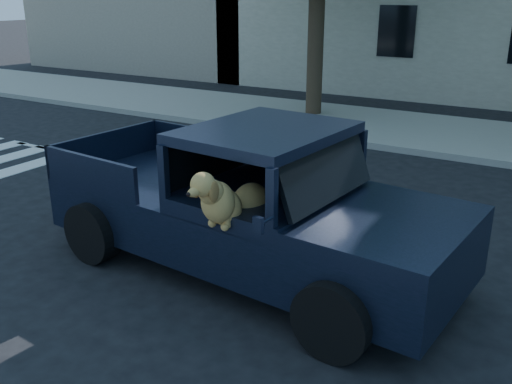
% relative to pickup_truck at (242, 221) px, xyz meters
% --- Properties ---
extents(ground, '(120.00, 120.00, 0.00)m').
position_rel_pickup_truck_xyz_m(ground, '(0.76, -0.71, -0.65)').
color(ground, black).
rests_on(ground, ground).
extents(far_sidewalk, '(60.00, 4.00, 0.15)m').
position_rel_pickup_truck_xyz_m(far_sidewalk, '(0.76, 8.49, -0.57)').
color(far_sidewalk, gray).
rests_on(far_sidewalk, ground).
extents(lane_stripes, '(21.60, 0.14, 0.01)m').
position_rel_pickup_truck_xyz_m(lane_stripes, '(2.76, 2.69, -0.64)').
color(lane_stripes, silver).
rests_on(lane_stripes, ground).
extents(pickup_truck, '(5.53, 2.97, 1.92)m').
position_rel_pickup_truck_xyz_m(pickup_truck, '(0.00, 0.00, 0.00)').
color(pickup_truck, black).
rests_on(pickup_truck, ground).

